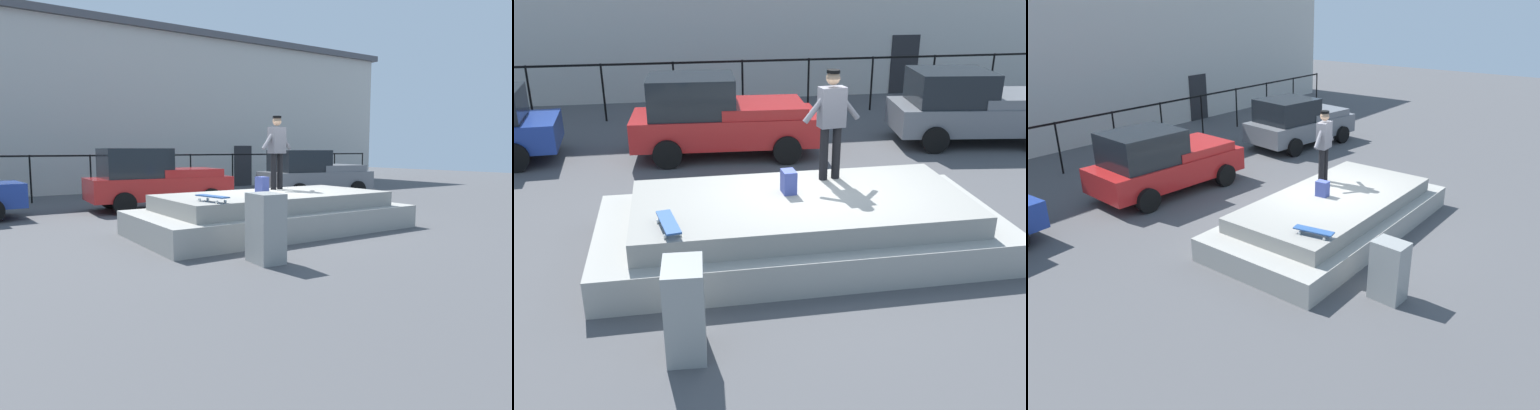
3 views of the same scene
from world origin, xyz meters
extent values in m
plane|color=#4C4C4F|center=(0.00, 0.00, 0.00)|extent=(60.00, 60.00, 0.00)
cube|color=#9E9B93|center=(-0.29, -0.45, 0.26)|extent=(6.18, 2.97, 0.52)
cube|color=gray|center=(-0.29, -0.45, 0.69)|extent=(5.07, 2.43, 0.33)
cylinder|color=black|center=(0.25, 0.29, 1.29)|extent=(0.14, 0.14, 0.88)
cylinder|color=black|center=(0.46, 0.32, 1.29)|extent=(0.14, 0.14, 0.88)
cube|color=#595960|center=(0.35, 0.31, 2.05)|extent=(0.44, 0.30, 0.64)
cylinder|color=#595960|center=(0.10, 0.27, 2.08)|extent=(0.48, 0.16, 0.53)
cylinder|color=#595960|center=(0.61, 0.34, 2.08)|extent=(0.48, 0.16, 0.53)
sphere|color=tan|center=(0.35, 0.31, 2.51)|extent=(0.22, 0.22, 0.22)
cylinder|color=black|center=(0.35, 0.31, 2.61)|extent=(0.24, 0.24, 0.05)
cube|color=#264C8C|center=(-2.29, -1.26, 0.96)|extent=(0.34, 0.82, 0.02)
cylinder|color=silver|center=(-2.34, -1.53, 0.88)|extent=(0.04, 0.06, 0.06)
cylinder|color=silver|center=(-2.15, -1.50, 0.88)|extent=(0.04, 0.06, 0.06)
cylinder|color=silver|center=(-2.43, -1.02, 0.88)|extent=(0.04, 0.06, 0.06)
cylinder|color=silver|center=(-2.24, -0.98, 0.88)|extent=(0.04, 0.06, 0.06)
cube|color=#3F4C99|center=(-0.44, -0.21, 1.03)|extent=(0.22, 0.29, 0.36)
cylinder|color=black|center=(-5.65, 6.01, 0.32)|extent=(0.65, 0.26, 0.64)
cylinder|color=black|center=(-5.54, 4.20, 0.32)|extent=(0.65, 0.26, 0.64)
cube|color=#B21E1E|center=(-0.91, 4.69, 0.65)|extent=(4.37, 2.01, 0.66)
cube|color=black|center=(-1.66, 4.74, 1.42)|extent=(2.01, 1.73, 0.87)
cube|color=#B21E1E|center=(-0.06, 4.64, 1.10)|extent=(2.02, 1.78, 0.24)
cylinder|color=black|center=(-2.19, 5.67, 0.32)|extent=(0.65, 0.26, 0.64)
cylinder|color=black|center=(-2.29, 3.87, 0.32)|extent=(0.65, 0.26, 0.64)
cylinder|color=black|center=(0.46, 5.52, 0.32)|extent=(0.65, 0.26, 0.64)
cylinder|color=black|center=(0.36, 3.72, 0.32)|extent=(0.65, 0.26, 0.64)
cube|color=slate|center=(5.40, 4.68, 0.65)|extent=(4.37, 2.40, 0.67)
cube|color=black|center=(4.68, 4.78, 1.39)|extent=(2.08, 1.95, 0.81)
cube|color=slate|center=(6.22, 4.57, 1.11)|extent=(2.09, 2.00, 0.24)
cylinder|color=black|center=(4.25, 5.80, 0.32)|extent=(0.66, 0.30, 0.64)
cylinder|color=black|center=(4.00, 3.91, 0.32)|extent=(0.66, 0.30, 0.64)
cylinder|color=black|center=(6.80, 5.46, 0.32)|extent=(0.66, 0.30, 0.64)
cube|color=gray|center=(-2.16, -2.81, 0.57)|extent=(0.47, 0.62, 1.13)
cylinder|color=black|center=(-6.00, 8.51, 0.82)|extent=(0.06, 0.06, 1.64)
cylinder|color=black|center=(-4.00, 8.51, 0.82)|extent=(0.06, 0.06, 1.64)
cylinder|color=black|center=(-2.00, 8.51, 0.82)|extent=(0.06, 0.06, 1.64)
cylinder|color=black|center=(0.00, 8.51, 0.82)|extent=(0.06, 0.06, 1.64)
cylinder|color=black|center=(2.00, 8.51, 0.82)|extent=(0.06, 0.06, 1.64)
cylinder|color=black|center=(4.00, 8.51, 0.82)|extent=(0.06, 0.06, 1.64)
cylinder|color=black|center=(6.00, 8.51, 0.82)|extent=(0.06, 0.06, 1.64)
cylinder|color=black|center=(8.00, 8.51, 0.82)|extent=(0.06, 0.06, 1.64)
cube|color=black|center=(0.00, 8.51, 1.60)|extent=(24.00, 0.04, 0.06)
cube|color=#262628|center=(6.02, 10.88, 1.00)|extent=(1.00, 0.06, 2.00)
camera|label=1|loc=(-6.42, -8.91, 1.84)|focal=32.72mm
camera|label=2|loc=(-2.17, -8.26, 4.04)|focal=39.91mm
camera|label=3|loc=(-9.45, -6.13, 5.03)|focal=34.99mm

